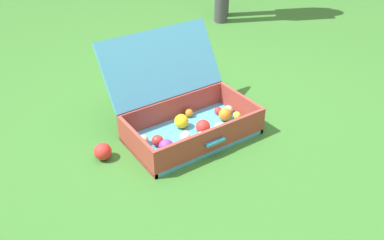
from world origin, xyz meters
name	(u,v)px	position (x,y,z in m)	size (l,w,h in m)	color
ground_plane	(203,130)	(0.00, 0.00, 0.00)	(16.00, 16.00, 0.00)	#336B28
open_suitcase	(185,113)	(-0.09, 0.05, 0.11)	(0.68, 0.61, 0.48)	#4799C6
stray_ball_on_grass	(103,152)	(-0.56, 0.07, 0.04)	(0.09, 0.09, 0.09)	red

